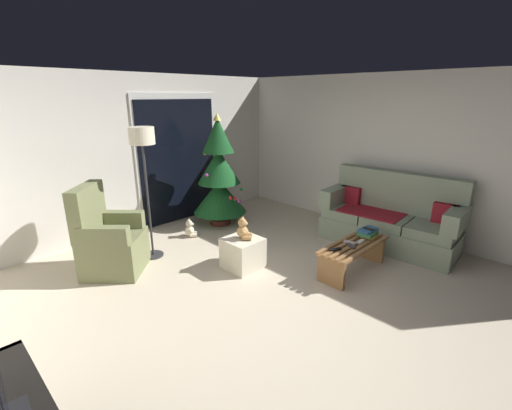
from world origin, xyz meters
The scene contains 19 objects.
ground_plane centered at (0.00, 0.00, 0.00)m, with size 7.00×7.00×0.00m, color beige.
wall_back centered at (0.00, 3.06, 1.25)m, with size 5.72×0.12×2.50m, color silver.
wall_right centered at (2.86, 0.00, 1.25)m, with size 0.12×6.00×2.50m, color silver.
patio_door_frame centered at (0.78, 2.99, 1.10)m, with size 1.60×0.02×2.20m, color silver.
patio_door_glass centered at (0.78, 2.97, 1.05)m, with size 1.50×0.02×2.10m, color black.
couch centered at (2.32, -0.21, 0.40)m, with size 0.91×1.99×1.08m.
coffee_table centered at (1.17, -0.27, 0.26)m, with size 1.10×0.40×0.38m.
remote_graphite centered at (1.06, -0.29, 0.39)m, with size 0.04×0.16×0.02m, color #333338.
remote_white centered at (1.27, -0.31, 0.39)m, with size 0.04×0.16×0.02m, color silver.
remote_silver centered at (1.15, -0.22, 0.39)m, with size 0.04×0.16×0.02m, color #ADADB2.
remote_black centered at (0.84, -0.21, 0.39)m, with size 0.04×0.16×0.02m, color black.
book_stack centered at (1.50, -0.28, 0.44)m, with size 0.28×0.22×0.11m.
cell_phone centered at (1.49, -0.29, 0.50)m, with size 0.07×0.14×0.01m, color black.
christmas_tree centered at (1.10, 2.28, 0.84)m, with size 0.91×0.91×1.89m.
armchair centered at (-0.99, 1.93, 0.40)m, with size 0.97×0.97×1.13m.
floor_lamp centered at (-0.40, 1.95, 1.51)m, with size 0.32×0.32×1.78m.
ottoman centered at (0.26, 0.80, 0.20)m, with size 0.44×0.44×0.41m, color beige.
teddy_bear_honey centered at (0.26, 0.79, 0.53)m, with size 0.21×0.22×0.29m.
teddy_bear_cream_by_tree centered at (0.38, 2.16, 0.12)m, with size 0.22×0.21×0.29m.
Camera 1 is at (-2.55, -2.23, 2.17)m, focal length 24.44 mm.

